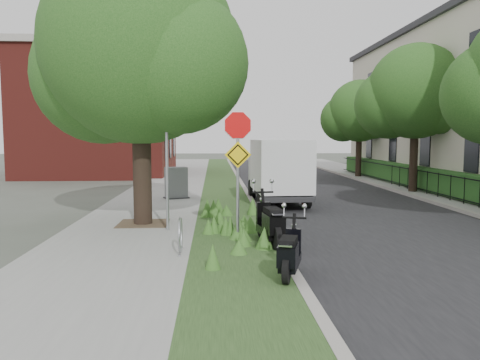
# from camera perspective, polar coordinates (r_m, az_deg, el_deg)

# --- Properties ---
(ground) EXTENTS (120.00, 120.00, 0.00)m
(ground) POSITION_cam_1_polar(r_m,az_deg,el_deg) (11.03, 7.26, -8.38)
(ground) COLOR #4C5147
(ground) RESTS_ON ground
(sidewalk_near) EXTENTS (3.50, 60.00, 0.12)m
(sidewalk_near) POSITION_cam_1_polar(r_m,az_deg,el_deg) (20.81, -9.47, -1.73)
(sidewalk_near) COLOR gray
(sidewalk_near) RESTS_ON ground
(verge) EXTENTS (2.00, 60.00, 0.12)m
(verge) POSITION_cam_1_polar(r_m,az_deg,el_deg) (20.69, -1.88, -1.70)
(verge) COLOR #27421C
(verge) RESTS_ON ground
(kerb_near) EXTENTS (0.20, 60.00, 0.13)m
(kerb_near) POSITION_cam_1_polar(r_m,az_deg,el_deg) (20.74, 0.88, -1.67)
(kerb_near) COLOR #9E9991
(kerb_near) RESTS_ON ground
(road) EXTENTS (7.00, 60.00, 0.01)m
(road) POSITION_cam_1_polar(r_m,az_deg,el_deg) (21.28, 10.33, -1.74)
(road) COLOR black
(road) RESTS_ON ground
(kerb_far) EXTENTS (0.20, 60.00, 0.13)m
(kerb_far) POSITION_cam_1_polar(r_m,az_deg,el_deg) (22.35, 19.09, -1.46)
(kerb_far) COLOR #9E9991
(kerb_far) RESTS_ON ground
(footpath_far) EXTENTS (3.20, 60.00, 0.12)m
(footpath_far) POSITION_cam_1_polar(r_m,az_deg,el_deg) (23.05, 23.01, -1.40)
(footpath_far) COLOR gray
(footpath_far) RESTS_ON ground
(street_tree_main) EXTENTS (6.21, 5.54, 7.66)m
(street_tree_main) POSITION_cam_1_polar(r_m,az_deg,el_deg) (13.73, -12.40, 14.43)
(street_tree_main) COLOR black
(street_tree_main) RESTS_ON ground
(bare_post) EXTENTS (0.08, 0.08, 4.00)m
(bare_post) POSITION_cam_1_polar(r_m,az_deg,el_deg) (12.40, -8.91, 3.04)
(bare_post) COLOR #A5A8AD
(bare_post) RESTS_ON ground
(bike_hoop) EXTENTS (0.06, 0.78, 0.77)m
(bike_hoop) POSITION_cam_1_polar(r_m,az_deg,el_deg) (10.18, -7.30, -6.67)
(bike_hoop) COLOR #A5A8AD
(bike_hoop) RESTS_ON ground
(sign_assembly) EXTENTS (0.94, 0.08, 3.22)m
(sign_assembly) POSITION_cam_1_polar(r_m,az_deg,el_deg) (11.13, -0.27, 3.90)
(sign_assembly) COLOR #A5A8AD
(sign_assembly) RESTS_ON ground
(fence_far) EXTENTS (0.04, 24.00, 1.00)m
(fence_far) POSITION_cam_1_polar(r_m,az_deg,el_deg) (22.57, 20.78, 0.10)
(fence_far) COLOR black
(fence_far) RESTS_ON ground
(hedge_far) EXTENTS (1.00, 24.00, 1.10)m
(hedge_far) POSITION_cam_1_polar(r_m,az_deg,el_deg) (22.86, 22.39, 0.10)
(hedge_far) COLOR #204E1B
(hedge_far) RESTS_ON footpath_far
(brick_building) EXTENTS (9.40, 10.40, 8.30)m
(brick_building) POSITION_cam_1_polar(r_m,az_deg,el_deg) (33.43, -16.38, 7.92)
(brick_building) COLOR maroon
(brick_building) RESTS_ON ground
(far_tree_b) EXTENTS (4.83, 4.31, 6.56)m
(far_tree_b) POSITION_cam_1_polar(r_m,az_deg,el_deg) (22.49, 20.43, 9.53)
(far_tree_b) COLOR black
(far_tree_b) RESTS_ON ground
(far_tree_c) EXTENTS (4.37, 3.89, 5.93)m
(far_tree_c) POSITION_cam_1_polar(r_m,az_deg,el_deg) (29.96, 14.24, 7.79)
(far_tree_c) COLOR black
(far_tree_c) RESTS_ON ground
(scooter_near) EXTENTS (0.56, 1.83, 0.88)m
(scooter_near) POSITION_cam_1_polar(r_m,az_deg,el_deg) (10.78, 3.80, -5.70)
(scooter_near) COLOR black
(scooter_near) RESTS_ON ground
(scooter_far) EXTENTS (0.61, 1.52, 0.74)m
(scooter_far) POSITION_cam_1_polar(r_m,az_deg,el_deg) (8.40, 6.03, -9.37)
(scooter_far) COLOR black
(scooter_far) RESTS_ON ground
(box_truck) EXTENTS (2.02, 4.72, 2.11)m
(box_truck) POSITION_cam_1_polar(r_m,az_deg,el_deg) (18.05, 4.69, 1.43)
(box_truck) COLOR #262628
(box_truck) RESTS_ON ground
(utility_cabinet) EXTENTS (1.09, 0.90, 1.25)m
(utility_cabinet) POSITION_cam_1_polar(r_m,az_deg,el_deg) (18.94, -7.78, -0.40)
(utility_cabinet) COLOR #262628
(utility_cabinet) RESTS_ON ground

